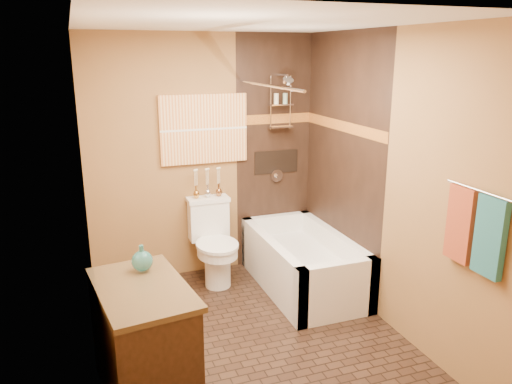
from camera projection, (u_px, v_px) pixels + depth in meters
name	position (u px, v px, depth m)	size (l,w,h in m)	color
floor	(253.00, 340.00, 4.14)	(3.00, 3.00, 0.00)	black
wall_left	(88.00, 212.00, 3.40)	(0.02, 3.00, 2.50)	olive
wall_right	(387.00, 182.00, 4.20)	(0.02, 3.00, 2.50)	olive
wall_back	(204.00, 158.00, 5.16)	(2.40, 0.02, 2.50)	olive
wall_front	(357.00, 274.00, 2.44)	(2.40, 0.02, 2.50)	olive
ceiling	(253.00, 23.00, 3.46)	(3.00, 3.00, 0.00)	silver
alcove_tile_back	(274.00, 153.00, 5.40)	(0.85, 0.01, 2.50)	black
alcove_tile_right	(341.00, 164.00, 4.87)	(0.01, 1.50, 2.50)	black
mosaic_band_back	(275.00, 119.00, 5.29)	(0.85, 0.01, 0.10)	brown
mosaic_band_right	(342.00, 126.00, 4.77)	(0.01, 1.50, 0.10)	brown
alcove_niche	(276.00, 162.00, 5.43)	(0.50, 0.01, 0.25)	black
shower_fixtures	(281.00, 115.00, 5.20)	(0.24, 0.33, 1.16)	silver
curtain_rod	(267.00, 85.00, 4.40)	(0.03, 0.03, 1.55)	silver
towel_bar	(478.00, 191.00, 3.18)	(0.02, 0.02, 0.55)	silver
towel_teal	(490.00, 237.00, 3.14)	(0.05, 0.22, 0.52)	#1D5760
towel_rust	(460.00, 224.00, 3.37)	(0.05, 0.22, 0.52)	maroon
sunset_painting	(204.00, 129.00, 5.05)	(0.90, 0.04, 0.70)	orange
vanity_mirror	(89.00, 190.00, 3.00)	(0.01, 1.00, 0.90)	white
bathtub	(303.00, 267.00, 5.02)	(0.80, 1.50, 0.55)	white
toilet	(214.00, 242.00, 5.10)	(0.43, 0.64, 0.85)	white
vanity	(144.00, 341.00, 3.39)	(0.68, 0.99, 0.82)	black
teal_bottle	(142.00, 258.00, 3.49)	(0.15, 0.15, 0.24)	#236B65
bud_vases	(207.00, 182.00, 5.12)	(0.30, 0.06, 0.30)	#BB853A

